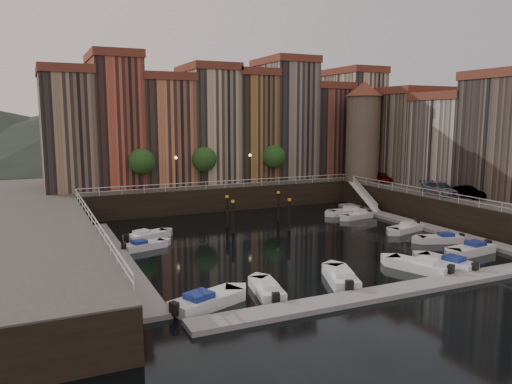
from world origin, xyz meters
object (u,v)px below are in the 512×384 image
boat_left_4 (146,236)px  car_c (440,189)px  boat_left_0 (206,301)px  corner_tower (363,130)px  gangway (364,195)px  boat_left_3 (144,246)px  mooring_pilings (257,213)px  car_b (468,193)px  car_a (383,178)px

boat_left_4 → car_c: size_ratio=0.95×
car_c → boat_left_0: bearing=-153.3°
corner_tower → car_c: bearing=-89.2°
car_c → boat_left_4: bearing=174.5°
gangway → boat_left_3: (-30.54, -8.24, -1.59)m
mooring_pilings → car_b: car_b is taller
car_a → car_c: 12.19m
mooring_pilings → boat_left_0: 23.40m
gangway → car_b: bearing=-71.8°
boat_left_0 → mooring_pilings: bearing=36.2°
car_a → mooring_pilings: bearing=-144.9°
boat_left_4 → car_c: bearing=-30.8°
boat_left_4 → car_a: bearing=-10.4°
gangway → boat_left_0: 38.44m
boat_left_3 → gangway: bearing=-0.5°
boat_left_0 → boat_left_4: (0.40, 19.32, -0.04)m
car_c → boat_left_3: bearing=-179.3°
corner_tower → mooring_pilings: (-20.26, -8.87, -8.54)m
gangway → car_a: size_ratio=2.12×
boat_left_4 → car_b: size_ratio=1.20×
car_b → car_c: size_ratio=0.79×
boat_left_3 → boat_left_4: 3.65m
mooring_pilings → car_a: size_ratio=1.89×
gangway → car_c: (3.11, -10.01, 1.82)m
gangway → mooring_pilings: (-17.36, -4.37, -0.27)m
car_b → mooring_pilings: bearing=151.7°
corner_tower → mooring_pilings: 23.70m
boat_left_3 → boat_left_4: bearing=58.8°
mooring_pilings → boat_left_3: 13.81m
corner_tower → car_c: (0.21, -14.51, -6.46)m
car_a → car_b: size_ratio=0.98×
gangway → mooring_pilings: size_ratio=1.12×
corner_tower → car_b: size_ratio=3.45×
mooring_pilings → car_a: (22.07, 6.44, 2.02)m
boat_left_0 → boat_left_4: boat_left_0 is taller
mooring_pilings → car_c: car_c is taller
boat_left_0 → car_a: car_a is taller
gangway → boat_left_0: (-29.96, -24.05, -1.51)m
car_a → boat_left_4: bearing=-149.9°
boat_left_0 → boat_left_4: 19.32m
mooring_pilings → corner_tower: bearing=23.6°
boat_left_0 → car_c: 36.08m
mooring_pilings → boat_left_3: size_ratio=1.73×
gangway → boat_left_0: gangway is taller
mooring_pilings → boat_left_4: mooring_pilings is taller
boat_left_0 → boat_left_3: boat_left_0 is taller
gangway → car_c: size_ratio=1.65×
mooring_pilings → boat_left_3: bearing=-163.6°
corner_tower → boat_left_0: bearing=-139.0°
corner_tower → car_c: 15.88m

